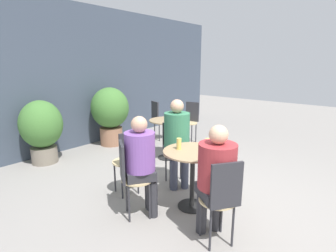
# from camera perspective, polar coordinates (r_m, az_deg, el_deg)

# --- Properties ---
(ground_plane) EXTENTS (20.00, 20.00, 0.00)m
(ground_plane) POSITION_cam_1_polar(r_m,az_deg,el_deg) (3.64, 8.81, -16.29)
(ground_plane) COLOR gray
(storefront_wall) EXTENTS (10.00, 0.06, 3.00)m
(storefront_wall) POSITION_cam_1_polar(r_m,az_deg,el_deg) (5.78, -21.97, 9.64)
(storefront_wall) COLOR #3D4756
(storefront_wall) RESTS_ON ground_plane
(cafe_table_near) EXTENTS (0.74, 0.74, 0.76)m
(cafe_table_near) POSITION_cam_1_polar(r_m,az_deg,el_deg) (3.29, 5.39, -8.14)
(cafe_table_near) COLOR black
(cafe_table_near) RESTS_ON ground_plane
(cafe_table_far) EXTENTS (0.68, 0.68, 0.76)m
(cafe_table_far) POSITION_cam_1_polar(r_m,az_deg,el_deg) (4.97, -0.18, -0.75)
(cafe_table_far) COLOR black
(cafe_table_far) RESTS_ON ground_plane
(bistro_chair_0) EXTENTS (0.42, 0.43, 0.93)m
(bistro_chair_0) POSITION_cam_1_polar(r_m,az_deg,el_deg) (3.99, 1.34, -4.54)
(bistro_chair_0) COLOR tan
(bistro_chair_0) RESTS_ON ground_plane
(bistro_chair_1) EXTENTS (0.43, 0.42, 0.93)m
(bistro_chair_1) POSITION_cam_1_polar(r_m,az_deg,el_deg) (3.12, -8.39, -10.04)
(bistro_chair_1) COLOR tan
(bistro_chair_1) RESTS_ON ground_plane
(bistro_chair_2) EXTENTS (0.42, 0.43, 0.93)m
(bistro_chair_2) POSITION_cam_1_polar(r_m,az_deg,el_deg) (2.65, 11.64, -14.66)
(bistro_chair_2) COLOR tan
(bistro_chair_2) RESTS_ON ground_plane
(bistro_chair_3) EXTENTS (0.39, 0.40, 0.93)m
(bistro_chair_3) POSITION_cam_1_polar(r_m,az_deg,el_deg) (3.60, -8.64, -6.73)
(bistro_chair_3) COLOR tan
(bistro_chair_3) RESTS_ON ground_plane
(bistro_chair_4) EXTENTS (0.41, 0.40, 0.93)m
(bistro_chair_4) POSITION_cam_1_polar(r_m,az_deg,el_deg) (6.20, -2.19, 2.03)
(bistro_chair_4) COLOR tan
(bistro_chair_4) RESTS_ON ground_plane
(bistro_chair_5) EXTENTS (0.40, 0.38, 0.93)m
(bistro_chair_5) POSITION_cam_1_polar(r_m,az_deg,el_deg) (6.03, 4.99, 1.67)
(bistro_chair_5) COLOR tan
(bistro_chair_5) RESTS_ON ground_plane
(seated_person_0) EXTENTS (0.46, 0.47, 1.30)m
(seated_person_0) POSITION_cam_1_polar(r_m,az_deg,el_deg) (3.80, 2.00, -2.22)
(seated_person_0) COLOR #42475B
(seated_person_0) RESTS_ON ground_plane
(seated_person_1) EXTENTS (0.45, 0.44, 1.22)m
(seated_person_1) POSITION_cam_1_polar(r_m,az_deg,el_deg) (3.08, -5.81, -6.93)
(seated_person_1) COLOR #2D2D33
(seated_person_1) RESTS_ON ground_plane
(seated_person_2) EXTENTS (0.47, 0.48, 1.23)m
(seated_person_2) POSITION_cam_1_polar(r_m,az_deg,el_deg) (2.70, 10.39, -10.15)
(seated_person_2) COLOR #2D2D33
(seated_person_2) RESTS_ON ground_plane
(beer_glass_0) EXTENTS (0.06, 0.06, 0.15)m
(beer_glass_0) POSITION_cam_1_polar(r_m,az_deg,el_deg) (3.23, 8.66, -4.03)
(beer_glass_0) COLOR #DBC65B
(beer_glass_0) RESTS_ON cafe_table_near
(beer_glass_1) EXTENTS (0.06, 0.06, 0.14)m
(beer_glass_1) POSITION_cam_1_polar(r_m,az_deg,el_deg) (3.25, 2.39, -3.89)
(beer_glass_1) COLOR #DBC65B
(beer_glass_1) RESTS_ON cafe_table_near
(potted_plant_0) EXTENTS (0.74, 0.74, 1.16)m
(potted_plant_0) POSITION_cam_1_polar(r_m,az_deg,el_deg) (5.25, -25.83, -0.33)
(potted_plant_0) COLOR slate
(potted_plant_0) RESTS_ON ground_plane
(potted_plant_1) EXTENTS (0.83, 0.83, 1.29)m
(potted_plant_1) POSITION_cam_1_polar(r_m,az_deg,el_deg) (5.93, -12.48, 3.07)
(potted_plant_1) COLOR #93664C
(potted_plant_1) RESTS_ON ground_plane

